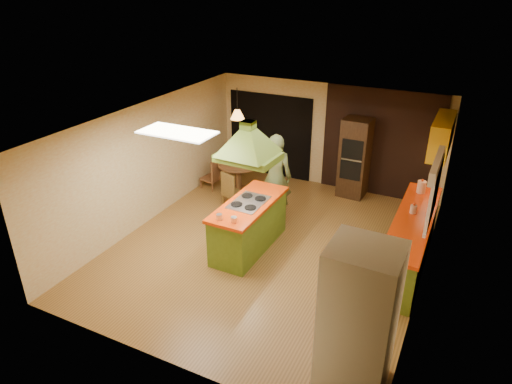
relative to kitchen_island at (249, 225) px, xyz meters
The scene contains 21 objects.
ground 0.63m from the kitchen_island, 29.56° to the left, with size 6.50×6.50×0.00m, color olive.
room_walls 0.87m from the kitchen_island, 29.56° to the left, with size 5.50×6.50×6.50m.
ceiling_plane 2.06m from the kitchen_island, 29.56° to the left, with size 6.50×6.50×0.00m, color silver.
brick_panel 3.87m from the kitchen_island, 64.92° to the left, with size 2.64×0.03×2.50m, color #381E14.
nook_opening 3.66m from the kitchen_island, 108.43° to the left, with size 2.20×0.03×2.10m, color black.
right_counter 2.92m from the kitchen_island, 15.95° to the left, with size 0.62×3.05×0.92m.
upper_cabinets 4.06m from the kitchen_island, 39.38° to the left, with size 0.34×1.40×0.70m, color yellow.
window_right 3.37m from the kitchen_island, 11.16° to the left, with size 0.12×1.35×1.06m.
fluor_panel 2.36m from the kitchen_island, 126.70° to the right, with size 1.20×0.60×0.03m, color white.
kitchen_island is the anchor object (origin of this frame).
range_hood 1.77m from the kitchen_island, 45.00° to the left, with size 1.07×0.80×0.79m.
man 1.39m from the kitchen_island, 92.19° to the left, with size 0.68×0.45×1.87m, color #525E32.
refrigerator 3.50m from the kitchen_island, 40.79° to the right, with size 0.83×0.78×2.01m, color white.
wall_oven 3.37m from the kitchen_island, 70.29° to the left, with size 0.64×0.63×1.86m.
dining_table 2.52m from the kitchen_island, 122.59° to the left, with size 0.96×0.96×0.72m.
chair_left 2.88m from the kitchen_island, 135.50° to the left, with size 0.42×0.42×0.77m, color brown, non-canonical shape.
chair_near 1.84m from the kitchen_island, 126.94° to the left, with size 0.44×0.44×0.81m, color brown, non-canonical shape.
pendant_lamp 2.89m from the kitchen_island, 122.59° to the left, with size 0.32×0.32×0.20m, color #FF9E3F.
canister_large 3.40m from the kitchen_island, 34.74° to the left, with size 0.16×0.16×0.24m, color #F9E7C8.
canister_medium 3.40m from the kitchen_island, 34.81° to the left, with size 0.13×0.13×0.18m, color beige.
canister_small 2.97m from the kitchen_island, 19.61° to the left, with size 0.11×0.11×0.15m, color beige.
Camera 1 is at (3.04, -6.82, 4.73)m, focal length 32.00 mm.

